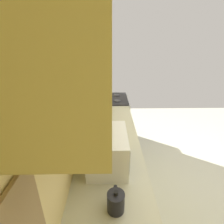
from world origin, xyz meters
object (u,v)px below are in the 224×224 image
object	(u,v)px
oven_range	(111,120)
kettle	(116,202)
microwave	(108,149)
bowl	(113,127)

from	to	relation	value
oven_range	kettle	xyz separation A→B (m)	(-2.13, -0.02, 0.50)
oven_range	microwave	size ratio (longest dim) A/B	2.37
microwave	bowl	world-z (taller)	microwave
oven_range	microwave	world-z (taller)	microwave
microwave	kettle	xyz separation A→B (m)	(-0.43, -0.05, -0.09)
oven_range	bowl	world-z (taller)	oven_range
oven_range	kettle	distance (m)	2.19
oven_range	bowl	xyz separation A→B (m)	(-1.10, -0.02, 0.47)
bowl	kettle	distance (m)	1.03
kettle	microwave	bearing A→B (deg)	7.13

